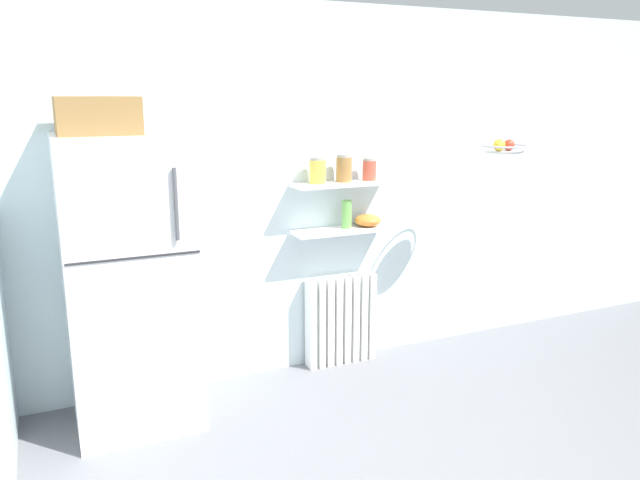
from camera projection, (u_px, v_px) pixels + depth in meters
ground_plane at (448, 459)px, 3.50m from camera, size 7.04×7.04×0.00m
back_wall at (331, 190)px, 4.58m from camera, size 7.04×0.10×2.60m
refrigerator at (128, 276)px, 3.72m from camera, size 0.73×0.69×1.97m
radiator at (341, 320)px, 4.69m from camera, size 0.54×0.12×0.67m
wall_shelf_lower at (343, 230)px, 4.51m from camera, size 0.75×0.22×0.02m
wall_shelf_upper at (344, 184)px, 4.43m from camera, size 0.75×0.22×0.02m
storage_jar_0 at (318, 171)px, 4.33m from camera, size 0.11×0.11×0.18m
storage_jar_1 at (344, 168)px, 4.41m from camera, size 0.11×0.11×0.19m
storage_jar_2 at (369, 169)px, 4.49m from camera, size 0.10×0.10×0.16m
vase at (347, 214)px, 4.49m from camera, size 0.07×0.07×0.21m
shelf_bowl at (368, 220)px, 4.57m from camera, size 0.20×0.20×0.09m
hanging_fruit_basket at (504, 147)px, 4.34m from camera, size 0.33×0.33×0.09m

